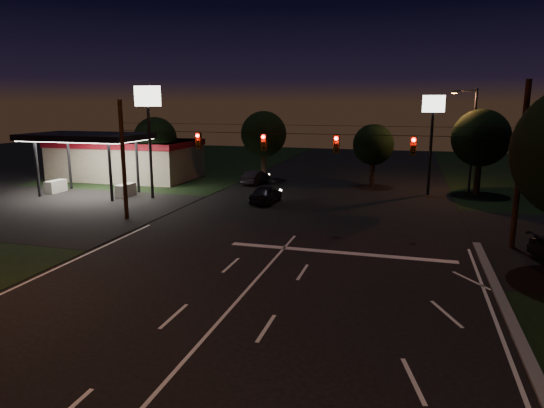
% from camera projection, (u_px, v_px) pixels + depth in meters
% --- Properties ---
extents(ground, '(140.00, 140.00, 0.00)m').
position_uv_depth(ground, '(196.00, 348.00, 15.72)').
color(ground, black).
rests_on(ground, ground).
extents(cross_street_left, '(20.00, 16.00, 0.02)m').
position_uv_depth(cross_street_left, '(40.00, 209.00, 36.14)').
color(cross_street_left, black).
rests_on(cross_street_left, ground).
extents(stop_bar, '(12.00, 0.50, 0.01)m').
position_uv_depth(stop_bar, '(339.00, 252.00, 25.73)').
color(stop_bar, silver).
rests_on(stop_bar, ground).
extents(utility_pole_right, '(0.30, 0.30, 9.00)m').
position_uv_depth(utility_pole_right, '(511.00, 248.00, 26.61)').
color(utility_pole_right, black).
rests_on(utility_pole_right, ground).
extents(utility_pole_left, '(0.28, 0.28, 8.00)m').
position_uv_depth(utility_pole_left, '(127.00, 219.00, 33.05)').
color(utility_pole_left, black).
rests_on(utility_pole_left, ground).
extents(signal_span, '(24.00, 0.40, 1.56)m').
position_uv_depth(signal_span, '(299.00, 142.00, 28.66)').
color(signal_span, black).
rests_on(signal_span, ground).
extents(gas_station, '(14.20, 16.10, 5.25)m').
position_uv_depth(gas_station, '(124.00, 156.00, 49.69)').
color(gas_station, gray).
rests_on(gas_station, ground).
extents(pole_sign_left_near, '(2.20, 0.30, 9.10)m').
position_uv_depth(pole_sign_left_near, '(148.00, 113.00, 38.74)').
color(pole_sign_left_near, black).
rests_on(pole_sign_left_near, ground).
extents(pole_sign_right, '(1.80, 0.30, 8.40)m').
position_uv_depth(pole_sign_right, '(432.00, 122.00, 40.51)').
color(pole_sign_right, black).
rests_on(pole_sign_right, ground).
extents(street_light_right_far, '(2.20, 0.35, 9.00)m').
position_uv_depth(street_light_right_far, '(470.00, 133.00, 41.73)').
color(street_light_right_far, black).
rests_on(street_light_right_far, ground).
extents(tree_far_a, '(4.20, 4.20, 6.42)m').
position_uv_depth(tree_far_a, '(156.00, 139.00, 48.01)').
color(tree_far_a, black).
rests_on(tree_far_a, ground).
extents(tree_far_b, '(4.60, 4.60, 6.98)m').
position_uv_depth(tree_far_b, '(264.00, 135.00, 49.02)').
color(tree_far_b, black).
rests_on(tree_far_b, ground).
extents(tree_far_c, '(3.80, 3.80, 5.86)m').
position_uv_depth(tree_far_c, '(374.00, 145.00, 45.25)').
color(tree_far_c, black).
rests_on(tree_far_c, ground).
extents(tree_far_d, '(4.80, 4.80, 7.30)m').
position_uv_depth(tree_far_d, '(481.00, 139.00, 40.79)').
color(tree_far_d, black).
rests_on(tree_far_d, ground).
extents(car_oncoming_a, '(1.84, 4.26, 1.43)m').
position_uv_depth(car_oncoming_a, '(266.00, 194.00, 38.25)').
color(car_oncoming_a, black).
rests_on(car_oncoming_a, ground).
extents(car_oncoming_b, '(1.79, 4.16, 1.33)m').
position_uv_depth(car_oncoming_b, '(255.00, 177.00, 47.22)').
color(car_oncoming_b, black).
rests_on(car_oncoming_b, ground).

